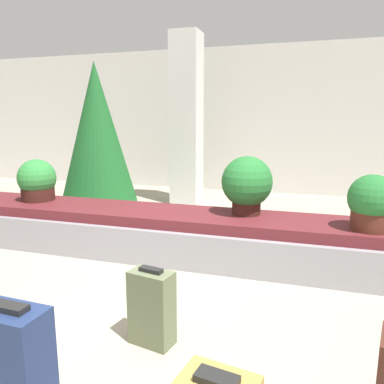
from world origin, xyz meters
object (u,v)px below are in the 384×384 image
Objects in this scene: suitcase_6 at (16,379)px; potted_plant_0 at (247,184)px; suitcase_2 at (152,307)px; potted_plant_2 at (37,181)px; pillar at (187,120)px; decorated_tree at (97,133)px; potted_plant_1 at (372,203)px.

potted_plant_0 is (0.64, 2.94, 0.52)m from suitcase_6.
potted_plant_2 is at bearing 154.08° from suitcase_2.
pillar reaches higher than decorated_tree.
potted_plant_1 is 0.21× the size of decorated_tree.
potted_plant_0 is 1.20× the size of potted_plant_2.
pillar is 4.18m from potted_plant_1.
pillar is 3.10m from potted_plant_2.
decorated_tree is (-2.49, 3.47, 1.10)m from suitcase_2.
suitcase_6 is 3.63m from potted_plant_2.
decorated_tree is at bearing 118.87° from suitcase_6.
suitcase_6 is at bearing -80.40° from pillar.
suitcase_2 is at bearing -100.64° from potted_plant_0.
suitcase_6 is 3.05m from potted_plant_0.
potted_plant_0 reaches higher than potted_plant_1.
potted_plant_1 is at bearing -23.68° from decorated_tree.
potted_plant_2 is (-2.47, 1.86, 0.52)m from suitcase_2.
decorated_tree is at bearing 156.32° from potted_plant_1.
suitcase_6 is 0.29× the size of decorated_tree.
decorated_tree is at bearing -138.57° from pillar.
potted_plant_2 reaches higher than suitcase_2.
pillar reaches higher than suitcase_2.
pillar is 4.93m from suitcase_2.
suitcase_2 is 0.86× the size of potted_plant_0.
potted_plant_0 is (1.59, -2.66, -0.72)m from pillar.
pillar is 5.80m from suitcase_6.
suitcase_2 is at bearing -54.32° from decorated_tree.
potted_plant_1 is at bearing 56.42° from suitcase_2.
decorated_tree reaches higher than suitcase_2.
potted_plant_1 reaches higher than suitcase_6.
suitcase_6 is 1.36× the size of potted_plant_1.
decorated_tree is (-2.21, 4.47, 1.02)m from suitcase_6.
suitcase_2 is at bearing -134.69° from potted_plant_1.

